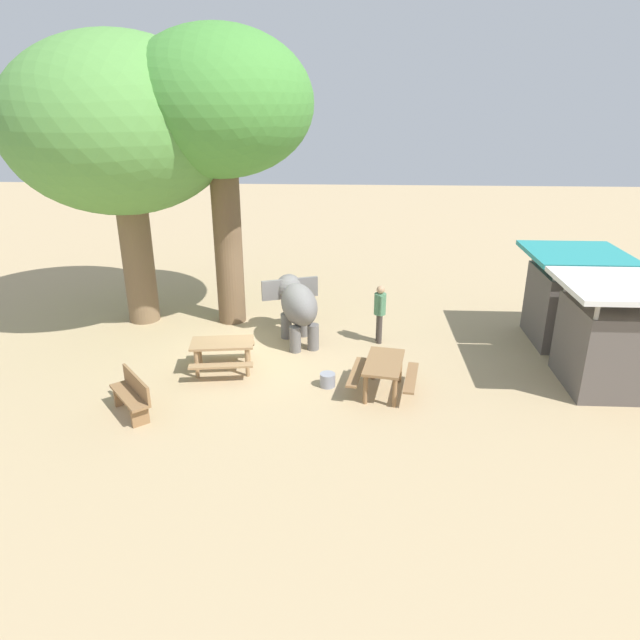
# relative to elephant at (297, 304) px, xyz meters

# --- Properties ---
(ground_plane) EXTENTS (60.00, 60.00, 0.00)m
(ground_plane) POSITION_rel_elephant_xyz_m (0.77, -0.77, -1.06)
(ground_plane) COLOR tan
(elephant) EXTENTS (2.39, 1.83, 1.66)m
(elephant) POSITION_rel_elephant_xyz_m (0.00, 0.00, 0.00)
(elephant) COLOR slate
(elephant) RESTS_ON ground_plane
(person_handler) EXTENTS (0.51, 0.32, 1.62)m
(person_handler) POSITION_rel_elephant_xyz_m (0.02, 2.25, -0.11)
(person_handler) COLOR #3F3833
(person_handler) RESTS_ON ground_plane
(shade_tree_main) EXTENTS (5.43, 4.98, 8.06)m
(shade_tree_main) POSITION_rel_elephant_xyz_m (-1.36, -2.08, 4.96)
(shade_tree_main) COLOR brown
(shade_tree_main) RESTS_ON ground_plane
(shade_tree_secondary) EXTENTS (6.59, 6.04, 7.92)m
(shade_tree_secondary) POSITION_rel_elephant_xyz_m (-1.29, -4.74, 4.46)
(shade_tree_secondary) COLOR brown
(shade_tree_secondary) RESTS_ON ground_plane
(wooden_bench) EXTENTS (1.33, 1.21, 0.88)m
(wooden_bench) POSITION_rel_elephant_xyz_m (4.10, -3.11, -0.59)
(wooden_bench) COLOR olive
(wooden_bench) RESTS_ON ground_plane
(picnic_table_near) EXTENTS (1.67, 1.69, 0.78)m
(picnic_table_near) POSITION_rel_elephant_xyz_m (2.00, -1.64, -0.47)
(picnic_table_near) COLOR #9E7A51
(picnic_table_near) RESTS_ON ground_plane
(picnic_table_far) EXTENTS (1.73, 1.72, 0.78)m
(picnic_table_far) POSITION_rel_elephant_xyz_m (2.87, 2.22, -0.47)
(picnic_table_far) COLOR olive
(picnic_table_far) RESTS_ON ground_plane
(market_stall_teal) EXTENTS (2.50, 2.50, 2.52)m
(market_stall_teal) POSITION_rel_elephant_xyz_m (-0.33, 7.35, 0.08)
(market_stall_teal) COLOR #59514C
(market_stall_teal) RESTS_ON ground_plane
(market_stall_white) EXTENTS (2.50, 2.50, 2.52)m
(market_stall_white) POSITION_rel_elephant_xyz_m (2.27, 7.35, 0.08)
(market_stall_white) COLOR #59514C
(market_stall_white) RESTS_ON ground_plane
(feed_bucket) EXTENTS (0.36, 0.36, 0.32)m
(feed_bucket) POSITION_rel_elephant_xyz_m (2.66, 0.95, -0.90)
(feed_bucket) COLOR gray
(feed_bucket) RESTS_ON ground_plane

